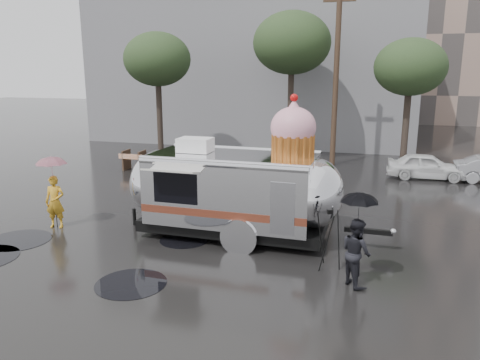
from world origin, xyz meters
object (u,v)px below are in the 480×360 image
(person_left, at_px, (55,202))
(person_right, at_px, (356,252))
(airstream_trailer, at_px, (237,187))
(tripod, at_px, (329,233))

(person_left, bearing_deg, person_right, -21.15)
(airstream_trailer, relative_size, tripod, 5.20)
(person_right, bearing_deg, tripod, 6.35)
(airstream_trailer, height_order, person_right, airstream_trailer)
(tripod, bearing_deg, airstream_trailer, 126.28)
(airstream_trailer, xyz_separation_m, person_left, (-5.85, -0.83, -0.70))
(airstream_trailer, bearing_deg, tripod, -28.43)
(airstream_trailer, height_order, tripod, airstream_trailer)
(person_right, xyz_separation_m, tripod, (-0.72, 0.78, 0.13))
(airstream_trailer, relative_size, person_right, 5.02)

